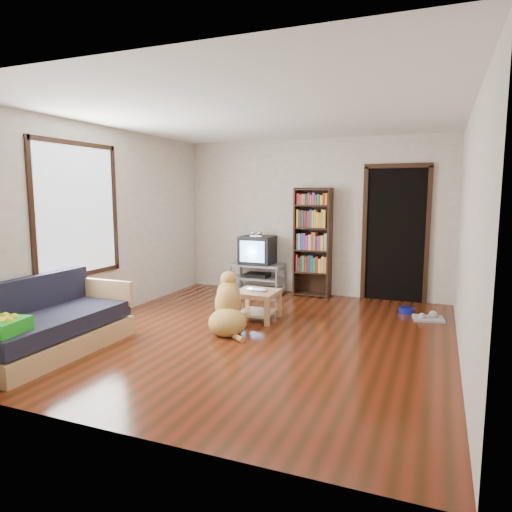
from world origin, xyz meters
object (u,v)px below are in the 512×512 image
at_px(dog_bowl, 407,310).
at_px(sofa, 50,328).
at_px(green_cushion, 1,326).
at_px(laptop, 256,290).
at_px(grey_rag, 428,319).
at_px(coffee_table, 257,299).
at_px(bookshelf, 313,236).
at_px(crt_tv, 258,250).
at_px(dog, 228,309).
at_px(tv_stand, 257,277).

relative_size(dog_bowl, sofa, 0.12).
height_order(green_cushion, laptop, green_cushion).
distance_m(grey_rag, coffee_table, 2.35).
xyz_separation_m(green_cushion, coffee_table, (1.49, 2.69, -0.21)).
xyz_separation_m(green_cushion, dog_bowl, (3.36, 3.80, -0.45)).
relative_size(bookshelf, sofa, 1.00).
relative_size(grey_rag, crt_tv, 0.69).
distance_m(crt_tv, coffee_table, 1.82).
height_order(grey_rag, coffee_table, coffee_table).
bearing_deg(bookshelf, dog, -101.16).
bearing_deg(green_cushion, coffee_table, 51.57).
bearing_deg(tv_stand, bookshelf, 5.63).
bearing_deg(laptop, dog_bowl, 36.00).
distance_m(tv_stand, dog, 2.28).
bearing_deg(tv_stand, coffee_table, -68.48).
distance_m(bookshelf, dog, 2.48).
bearing_deg(bookshelf, crt_tv, -175.68).
height_order(dog_bowl, coffee_table, coffee_table).
relative_size(green_cushion, dog_bowl, 1.79).
relative_size(laptop, sofa, 0.16).
xyz_separation_m(grey_rag, sofa, (-3.78, -2.87, 0.25)).
xyz_separation_m(dog_bowl, coffee_table, (-1.87, -1.11, 0.24)).
distance_m(laptop, sofa, 2.56).
distance_m(laptop, dog_bowl, 2.22).
xyz_separation_m(grey_rag, crt_tv, (-2.81, 0.78, 0.73)).
height_order(tv_stand, sofa, sofa).
bearing_deg(sofa, dog_bowl, 41.87).
bearing_deg(tv_stand, crt_tv, 90.00).
xyz_separation_m(green_cushion, bookshelf, (1.80, 4.41, 0.51)).
relative_size(laptop, dog_bowl, 1.28).
bearing_deg(grey_rag, dog, -147.61).
height_order(tv_stand, dog, dog).
relative_size(laptop, grey_rag, 0.70).
bearing_deg(dog, dog_bowl, 40.45).
xyz_separation_m(tv_stand, dog, (0.49, -2.23, 0.01)).
bearing_deg(sofa, grey_rag, 37.20).
relative_size(laptop, bookshelf, 0.16).
bearing_deg(crt_tv, laptop, -69.09).
xyz_separation_m(green_cushion, sofa, (-0.12, 0.68, -0.22)).
bearing_deg(green_cushion, laptop, 51.29).
height_order(crt_tv, bookshelf, bookshelf).
height_order(laptop, coffee_table, laptop).
relative_size(dog_bowl, tv_stand, 0.24).
xyz_separation_m(green_cushion, laptop, (1.49, 2.66, -0.07)).
height_order(green_cushion, dog_bowl, green_cushion).
bearing_deg(crt_tv, coffee_table, -68.74).
xyz_separation_m(dog_bowl, bookshelf, (-1.56, 0.60, 0.96)).
distance_m(grey_rag, dog, 2.76).
xyz_separation_m(laptop, sofa, (-1.61, -1.98, -0.15)).
relative_size(crt_tv, sofa, 0.32).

